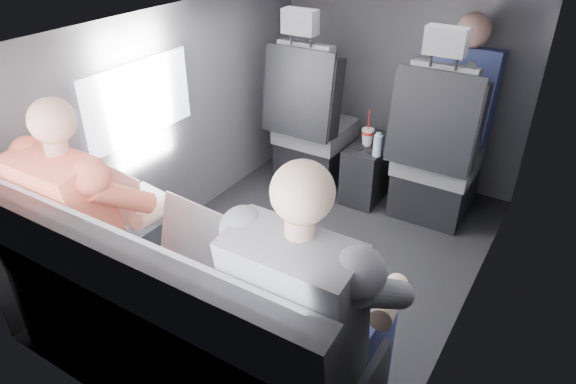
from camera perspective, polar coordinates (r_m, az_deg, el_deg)
The scene contains 20 objects.
floor at distance 3.06m, azimuth 2.06°, elevation -7.32°, with size 2.60×2.60×0.00m, color black.
ceiling at distance 2.48m, azimuth 2.65°, elevation 18.21°, with size 2.60×2.60×0.00m, color #B2B2AD.
panel_left at distance 3.20m, azimuth -11.94°, elevation 7.74°, with size 0.02×2.60×1.35m, color #56565B.
panel_right at distance 2.45m, azimuth 20.93°, elevation -1.08°, with size 0.02×2.60×1.35m, color #56565B.
panel_front at distance 3.81m, azimuth 12.26°, elevation 11.35°, with size 1.80×0.02×1.35m, color #56565B.
panel_back at distance 1.87m, azimuth -18.30°, elevation -11.25°, with size 1.80×0.02×1.35m, color #56565B.
side_window at distance 2.92m, azimuth -16.10°, elevation 9.71°, with size 0.02×0.75×0.42m, color white.
seatbelt at distance 3.07m, azimuth 16.13°, elevation 8.76°, with size 0.05×0.01×0.65m, color black.
front_seat_left at distance 3.68m, azimuth 2.64°, elevation 6.78°, with size 0.52×0.58×1.26m.
front_seat_right at distance 3.38m, azimuth 16.05°, elevation 3.32°, with size 0.52×0.58×1.26m.
center_console at distance 3.63m, azimuth 9.08°, elevation 2.53°, with size 0.24×0.48×0.41m.
rear_bench at distance 2.22m, azimuth -12.10°, elevation -15.09°, with size 1.60×0.57×0.92m.
soda_cup at distance 3.48m, azimuth 8.83°, elevation 6.14°, with size 0.08×0.08×0.25m.
water_bottle at distance 3.34m, azimuth 9.90°, elevation 5.15°, with size 0.06×0.06×0.16m.
laptop_white at distance 2.49m, azimuth -16.75°, elevation -0.80°, with size 0.35×0.34×0.24m.
laptop_silver at distance 2.13m, azimuth -8.01°, elevation -5.40°, with size 0.40×0.36×0.27m.
laptop_black at distance 1.94m, azimuth 4.41°, elevation -9.33°, with size 0.33×0.29×0.23m.
passenger_rear_left at distance 2.38m, azimuth -20.21°, elevation -3.11°, with size 0.50×0.62×1.23m.
passenger_rear_right at distance 1.79m, azimuth 3.09°, elevation -13.14°, with size 0.52×0.64×1.25m.
passenger_front_right at distance 3.47m, azimuth 18.72°, elevation 9.99°, with size 0.41×0.41×0.84m.
Camera 1 is at (1.18, -2.12, 1.87)m, focal length 32.00 mm.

